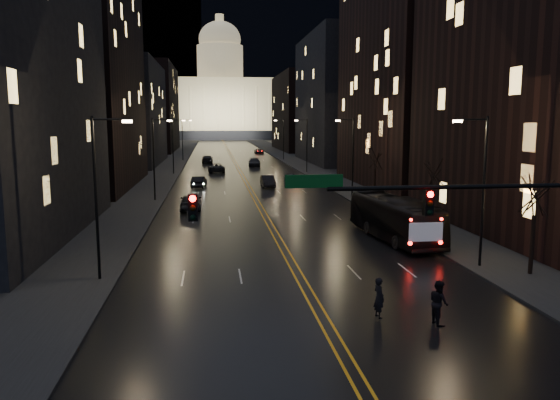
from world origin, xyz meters
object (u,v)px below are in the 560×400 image
object	(u,v)px
bus	(394,218)
oncoming_car_a	(191,201)
receding_car_a	(268,181)
oncoming_car_b	(199,182)
pedestrian_b	(439,302)
traffic_signal	(487,214)
pedestrian_a	(379,298)

from	to	relation	value
bus	oncoming_car_a	world-z (taller)	bus
oncoming_car_a	receding_car_a	world-z (taller)	oncoming_car_a
oncoming_car_a	oncoming_car_b	bearing A→B (deg)	-91.56
oncoming_car_a	pedestrian_b	world-z (taller)	pedestrian_b
oncoming_car_a	receding_car_a	bearing A→B (deg)	-118.65
oncoming_car_a	receding_car_a	size ratio (longest dim) A/B	1.07
traffic_signal	receding_car_a	distance (m)	51.55
bus	pedestrian_a	bearing A→B (deg)	-116.73
oncoming_car_b	pedestrian_a	bearing A→B (deg)	106.57
pedestrian_a	pedestrian_b	size ratio (longest dim) A/B	0.95
traffic_signal	oncoming_car_a	xyz separation A→B (m)	(-12.83, 33.82, -4.24)
pedestrian_a	pedestrian_b	world-z (taller)	pedestrian_b
bus	pedestrian_b	distance (m)	17.03
bus	pedestrian_a	distance (m)	16.68
oncoming_car_b	oncoming_car_a	bearing A→B (deg)	94.88
pedestrian_a	receding_car_a	bearing A→B (deg)	-13.34
traffic_signal	bus	world-z (taller)	traffic_signal
receding_car_a	pedestrian_b	distance (m)	49.66
traffic_signal	oncoming_car_a	bearing A→B (deg)	110.78
pedestrian_b	receding_car_a	bearing A→B (deg)	-2.52
traffic_signal	oncoming_car_b	bearing A→B (deg)	103.45
oncoming_car_b	pedestrian_a	world-z (taller)	pedestrian_a
traffic_signal	receding_car_a	xyz separation A→B (m)	(-3.41, 51.26, -4.33)
traffic_signal	pedestrian_b	size ratio (longest dim) A/B	8.87
traffic_signal	oncoming_car_a	world-z (taller)	traffic_signal
bus	oncoming_car_a	bearing A→B (deg)	129.14
traffic_signal	oncoming_car_b	size ratio (longest dim) A/B	3.80
traffic_signal	oncoming_car_a	distance (m)	36.42
bus	oncoming_car_b	xyz separation A→B (m)	(-15.02, 33.66, -0.84)
bus	pedestrian_a	xyz separation A→B (m)	(-6.00, -15.55, -0.67)
traffic_signal	oncoming_car_b	distance (m)	53.57
bus	receding_car_a	bearing A→B (deg)	94.67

